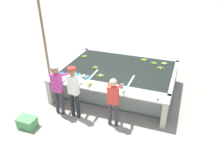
# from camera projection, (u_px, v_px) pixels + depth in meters

# --- Properties ---
(ground_plane) EXTENTS (80.00, 80.00, 0.00)m
(ground_plane) POSITION_uv_depth(u_px,v_px,m) (102.00, 116.00, 7.01)
(ground_plane) COLOR gray
(ground_plane) RESTS_ON ground
(wash_tank) EXTENTS (4.05, 2.72, 0.91)m
(wash_tank) POSITION_uv_depth(u_px,v_px,m) (119.00, 78.00, 8.26)
(wash_tank) COLOR gray
(wash_tank) RESTS_ON ground
(work_ledge) EXTENTS (4.05, 0.45, 0.91)m
(work_ledge) POSITION_uv_depth(u_px,v_px,m) (104.00, 95.00, 6.88)
(work_ledge) COLOR #B7B2A3
(work_ledge) RESTS_ON ground
(worker_0) EXTENTS (0.41, 0.72, 1.67)m
(worker_0) POSITION_uv_depth(u_px,v_px,m) (58.00, 86.00, 6.66)
(worker_0) COLOR #38383D
(worker_0) RESTS_ON ground
(worker_1) EXTENTS (0.45, 0.74, 1.71)m
(worker_1) POSITION_uv_depth(u_px,v_px,m) (74.00, 87.00, 6.50)
(worker_1) COLOR #1E2328
(worker_1) RESTS_ON ground
(worker_2) EXTENTS (0.46, 0.73, 1.58)m
(worker_2) POSITION_uv_depth(u_px,v_px,m) (113.00, 98.00, 6.19)
(worker_2) COLOR #38383D
(worker_2) RESTS_ON ground
(banana_bunch_floating_0) EXTENTS (0.28, 0.28, 0.08)m
(banana_bunch_floating_0) POSITION_uv_depth(u_px,v_px,m) (164.00, 63.00, 8.31)
(banana_bunch_floating_0) COLOR #9EC642
(banana_bunch_floating_0) RESTS_ON wash_tank
(banana_bunch_floating_1) EXTENTS (0.24, 0.24, 0.08)m
(banana_bunch_floating_1) POSITION_uv_depth(u_px,v_px,m) (96.00, 67.00, 8.00)
(banana_bunch_floating_1) COLOR #93BC3D
(banana_bunch_floating_1) RESTS_ON wash_tank
(banana_bunch_floating_2) EXTENTS (0.28, 0.28, 0.08)m
(banana_bunch_floating_2) POSITION_uv_depth(u_px,v_px,m) (85.00, 56.00, 8.92)
(banana_bunch_floating_2) COLOR #7FAD33
(banana_bunch_floating_2) RESTS_ON wash_tank
(banana_bunch_floating_3) EXTENTS (0.27, 0.28, 0.08)m
(banana_bunch_floating_3) POSITION_uv_depth(u_px,v_px,m) (101.00, 75.00, 7.44)
(banana_bunch_floating_3) COLOR #8CB738
(banana_bunch_floating_3) RESTS_ON wash_tank
(banana_bunch_floating_4) EXTENTS (0.28, 0.28, 0.08)m
(banana_bunch_floating_4) POSITION_uv_depth(u_px,v_px,m) (144.00, 60.00, 8.61)
(banana_bunch_floating_4) COLOR #9EC642
(banana_bunch_floating_4) RESTS_ON wash_tank
(banana_bunch_floating_5) EXTENTS (0.28, 0.28, 0.08)m
(banana_bunch_floating_5) POSITION_uv_depth(u_px,v_px,m) (154.00, 63.00, 8.34)
(banana_bunch_floating_5) COLOR #75A333
(banana_bunch_floating_5) RESTS_ON wash_tank
(banana_bunch_floating_6) EXTENTS (0.27, 0.28, 0.08)m
(banana_bunch_floating_6) POSITION_uv_depth(u_px,v_px,m) (160.00, 68.00, 7.96)
(banana_bunch_floating_6) COLOR #93BC3D
(banana_bunch_floating_6) RESTS_ON wash_tank
(banana_bunch_ledge_0) EXTENTS (0.27, 0.28, 0.08)m
(banana_bunch_ledge_0) POSITION_uv_depth(u_px,v_px,m) (90.00, 84.00, 6.92)
(banana_bunch_ledge_0) COLOR #93BC3D
(banana_bunch_ledge_0) RESTS_ON work_ledge
(banana_bunch_ledge_1) EXTENTS (0.28, 0.28, 0.08)m
(banana_bunch_ledge_1) POSITION_uv_depth(u_px,v_px,m) (76.00, 81.00, 7.08)
(banana_bunch_ledge_1) COLOR #7FAD33
(banana_bunch_ledge_1) RESTS_ON work_ledge
(banana_bunch_ledge_2) EXTENTS (0.27, 0.28, 0.08)m
(banana_bunch_ledge_2) POSITION_uv_depth(u_px,v_px,m) (110.00, 88.00, 6.73)
(banana_bunch_ledge_2) COLOR #93BC3D
(banana_bunch_ledge_2) RESTS_ON work_ledge
(knife_0) EXTENTS (0.17, 0.33, 0.02)m
(knife_0) POSITION_uv_depth(u_px,v_px,m) (159.00, 99.00, 6.20)
(knife_0) COLOR silver
(knife_0) RESTS_ON work_ledge
(crate) EXTENTS (0.55, 0.39, 0.32)m
(crate) POSITION_uv_depth(u_px,v_px,m) (27.00, 122.00, 6.47)
(crate) COLOR #4C9E56
(crate) RESTS_ON ground
(support_post_left) EXTENTS (0.09, 0.09, 3.20)m
(support_post_left) POSITION_uv_depth(u_px,v_px,m) (44.00, 41.00, 8.52)
(support_post_left) COLOR #846647
(support_post_left) RESTS_ON ground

